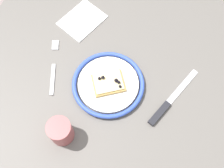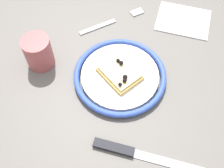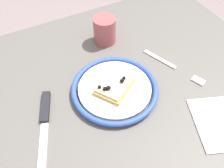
# 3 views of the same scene
# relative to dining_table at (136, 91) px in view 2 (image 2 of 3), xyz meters

# --- Properties ---
(ground_plane) EXTENTS (6.00, 6.00, 0.00)m
(ground_plane) POSITION_rel_dining_table_xyz_m (0.00, 0.00, -0.65)
(ground_plane) COLOR gray
(dining_table) EXTENTS (0.94, 0.85, 0.75)m
(dining_table) POSITION_rel_dining_table_xyz_m (0.00, 0.00, 0.00)
(dining_table) COLOR #5B5651
(dining_table) RESTS_ON ground_plane
(plate) EXTENTS (0.23, 0.23, 0.02)m
(plate) POSITION_rel_dining_table_xyz_m (0.01, -0.05, 0.11)
(plate) COLOR white
(plate) RESTS_ON dining_table
(pizza_slice_near) EXTENTS (0.12, 0.12, 0.03)m
(pizza_slice_near) POSITION_rel_dining_table_xyz_m (0.01, -0.05, 0.12)
(pizza_slice_near) COLOR tan
(pizza_slice_near) RESTS_ON plate
(knife) EXTENTS (0.10, 0.23, 0.01)m
(knife) POSITION_rel_dining_table_xyz_m (0.20, -0.05, 0.10)
(knife) COLOR silver
(knife) RESTS_ON dining_table
(fork) EXTENTS (0.09, 0.19, 0.00)m
(fork) POSITION_rel_dining_table_xyz_m (-0.18, -0.05, 0.10)
(fork) COLOR #B8B8B8
(fork) RESTS_ON dining_table
(cup) EXTENTS (0.07, 0.07, 0.08)m
(cup) POSITION_rel_dining_table_xyz_m (-0.06, -0.25, 0.14)
(cup) COLOR #A54C4C
(cup) RESTS_ON dining_table
(napkin) EXTENTS (0.16, 0.18, 0.00)m
(napkin) POSITION_rel_dining_table_xyz_m (-0.17, 0.15, 0.10)
(napkin) COLOR white
(napkin) RESTS_ON dining_table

